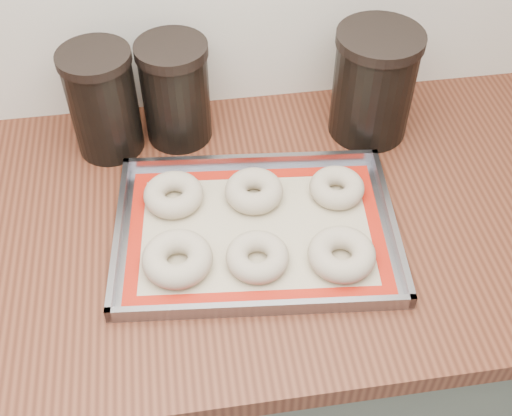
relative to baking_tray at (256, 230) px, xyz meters
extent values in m
cube|color=#5D6358|center=(0.07, 0.04, -0.48)|extent=(3.00, 0.65, 0.86)
cube|color=brown|center=(0.07, 0.04, -0.03)|extent=(3.06, 0.68, 0.04)
cube|color=gray|center=(0.00, 0.00, 0.00)|extent=(0.49, 0.37, 0.00)
cube|color=gray|center=(0.02, 0.16, 0.01)|extent=(0.46, 0.05, 0.02)
cube|color=gray|center=(-0.02, -0.16, 0.01)|extent=(0.46, 0.05, 0.02)
cube|color=gray|center=(-0.22, 0.02, 0.01)|extent=(0.04, 0.33, 0.02)
cube|color=gray|center=(0.22, -0.02, 0.01)|extent=(0.04, 0.33, 0.02)
cube|color=#C6B793|center=(0.00, 0.00, 0.00)|extent=(0.45, 0.33, 0.00)
cube|color=red|center=(0.01, 0.13, 0.00)|extent=(0.42, 0.06, 0.00)
cube|color=red|center=(-0.01, -0.13, 0.00)|extent=(0.42, 0.06, 0.00)
cube|color=red|center=(-0.20, 0.02, 0.00)|extent=(0.05, 0.25, 0.00)
cube|color=red|center=(0.20, -0.02, 0.00)|extent=(0.05, 0.25, 0.00)
torus|color=#BDAC92|center=(-0.13, -0.06, 0.02)|extent=(0.12, 0.12, 0.04)
torus|color=#BDAC92|center=(-0.01, -0.07, 0.01)|extent=(0.13, 0.13, 0.03)
torus|color=#BDAC92|center=(0.12, -0.08, 0.02)|extent=(0.14, 0.14, 0.04)
torus|color=#BDAC92|center=(-0.13, 0.09, 0.02)|extent=(0.12, 0.12, 0.04)
torus|color=#BDAC92|center=(0.01, 0.07, 0.02)|extent=(0.11, 0.11, 0.04)
torus|color=#BDAC92|center=(0.15, 0.06, 0.02)|extent=(0.10, 0.10, 0.03)
cylinder|color=black|center=(-0.24, 0.26, 0.09)|extent=(0.12, 0.12, 0.19)
cylinder|color=black|center=(-0.24, 0.26, 0.19)|extent=(0.13, 0.13, 0.02)
cylinder|color=black|center=(-0.11, 0.27, 0.08)|extent=(0.12, 0.12, 0.18)
cylinder|color=black|center=(-0.11, 0.27, 0.18)|extent=(0.13, 0.13, 0.02)
cylinder|color=black|center=(0.25, 0.23, 0.09)|extent=(0.15, 0.15, 0.19)
cylinder|color=black|center=(0.25, 0.23, 0.19)|extent=(0.16, 0.16, 0.02)
camera|label=1|loc=(-0.10, -0.69, 0.80)|focal=45.00mm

